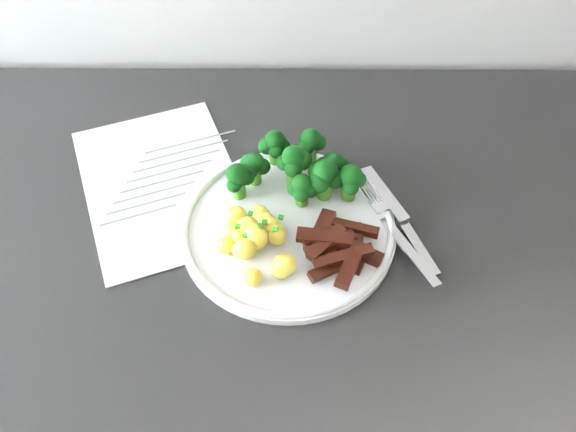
% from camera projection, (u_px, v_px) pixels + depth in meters
% --- Properties ---
extents(counter, '(2.42, 0.61, 0.91)m').
position_uv_depth(counter, '(258.00, 371.00, 1.13)').
color(counter, black).
rests_on(counter, ground).
extents(recipe_paper, '(0.29, 0.34, 0.00)m').
position_uv_depth(recipe_paper, '(162.00, 183.00, 0.82)').
color(recipe_paper, silver).
rests_on(recipe_paper, counter).
extents(plate, '(0.27, 0.27, 0.02)m').
position_uv_depth(plate, '(288.00, 227.00, 0.76)').
color(plate, white).
rests_on(plate, counter).
extents(broccoli, '(0.18, 0.11, 0.07)m').
position_uv_depth(broccoli, '(301.00, 167.00, 0.77)').
color(broccoli, '#346E19').
rests_on(broccoli, plate).
extents(potatoes, '(0.10, 0.12, 0.04)m').
position_uv_depth(potatoes, '(255.00, 237.00, 0.73)').
color(potatoes, yellow).
rests_on(potatoes, plate).
extents(beef_strips, '(0.11, 0.13, 0.03)m').
position_uv_depth(beef_strips, '(337.00, 245.00, 0.73)').
color(beef_strips, black).
rests_on(beef_strips, plate).
extents(fork, '(0.09, 0.17, 0.02)m').
position_uv_depth(fork, '(398.00, 235.00, 0.74)').
color(fork, silver).
rests_on(fork, plate).
extents(knife, '(0.08, 0.18, 0.02)m').
position_uv_depth(knife, '(408.00, 231.00, 0.76)').
color(knife, silver).
rests_on(knife, plate).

